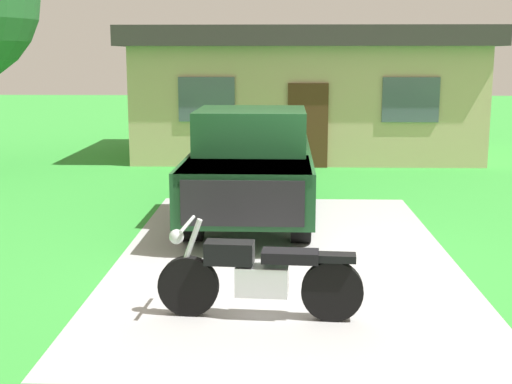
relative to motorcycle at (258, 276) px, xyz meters
name	(u,v)px	position (x,y,z in m)	size (l,w,h in m)	color
ground_plane	(285,256)	(0.32, 2.39, -0.47)	(80.00, 80.00, 0.00)	green
driveway_pad	(285,256)	(0.32, 2.39, -0.47)	(4.65, 8.03, 0.01)	#A5A5A5
motorcycle	(258,276)	(0.00, 0.00, 0.00)	(2.21, 0.70, 1.09)	black
pickup_truck	(252,161)	(-0.24, 5.03, 0.48)	(2.07, 5.65, 1.90)	black
neighbor_house	(305,91)	(0.94, 12.92, 1.32)	(9.60, 5.60, 3.50)	tan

